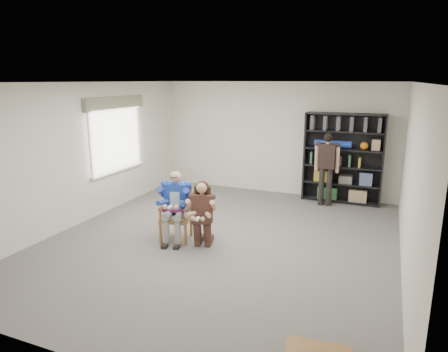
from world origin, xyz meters
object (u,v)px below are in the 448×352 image
at_px(kneeling_woman, 202,215).
at_px(bookshelf, 343,158).
at_px(standing_man, 326,170).
at_px(seated_man, 176,206).
at_px(armchair, 176,214).

xyz_separation_m(kneeling_woman, bookshelf, (1.89, 3.68, 0.46)).
bearing_deg(standing_man, seated_man, -125.75).
relative_size(armchair, standing_man, 0.58).
bearing_deg(armchair, bookshelf, 41.60).
height_order(seated_man, standing_man, standing_man).
relative_size(bookshelf, standing_man, 1.24).
height_order(armchair, bookshelf, bookshelf).
bearing_deg(standing_man, armchair, -125.75).
xyz_separation_m(seated_man, kneeling_woman, (0.58, -0.12, -0.05)).
distance_m(seated_man, bookshelf, 4.35).
xyz_separation_m(seated_man, standing_man, (2.17, 3.12, 0.20)).
xyz_separation_m(armchair, seated_man, (0.00, 0.00, 0.15)).
xyz_separation_m(armchair, bookshelf, (2.47, 3.56, 0.56)).
height_order(bookshelf, standing_man, bookshelf).
distance_m(armchair, kneeling_woman, 0.60).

